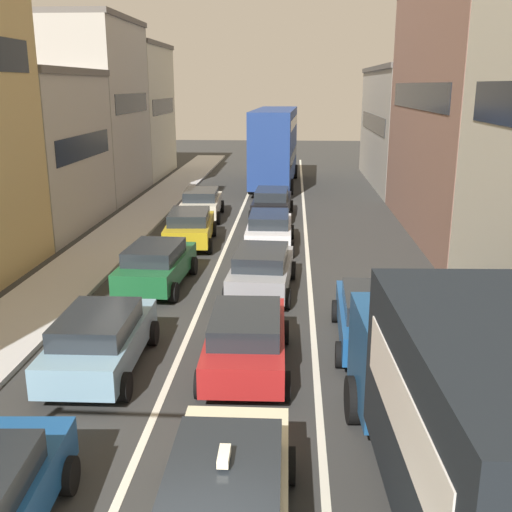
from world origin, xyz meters
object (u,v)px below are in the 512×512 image
(sedan_left_lane_fourth, at_px, (190,226))
(bus_mid_queue_primary, at_px, (275,144))
(taxi_centre_lane_front, at_px, (226,498))
(wagon_left_lane_second, at_px, (100,339))
(sedan_left_lane_fifth, at_px, (202,203))
(sedan_centre_lane_second, at_px, (246,338))
(sedan_centre_lane_fifth, at_px, (272,202))
(removalist_box_truck, at_px, (469,410))
(coupe_centre_lane_fourth, at_px, (269,229))
(sedan_left_lane_third, at_px, (156,264))
(sedan_right_lane_behind_truck, at_px, (374,316))
(hatchback_centre_lane_third, at_px, (262,269))

(sedan_left_lane_fourth, relative_size, bus_mid_queue_primary, 0.42)
(taxi_centre_lane_front, distance_m, bus_mid_queue_primary, 33.04)
(wagon_left_lane_second, xyz_separation_m, sedan_left_lane_fifth, (-0.15, 17.17, 0.00))
(sedan_centre_lane_second, relative_size, sedan_centre_lane_fifth, 1.00)
(sedan_left_lane_fifth, bearing_deg, sedan_centre_lane_fifth, -87.12)
(removalist_box_truck, xyz_separation_m, coupe_centre_lane_fourth, (-3.57, 16.42, -1.18))
(taxi_centre_lane_front, relative_size, bus_mid_queue_primary, 0.41)
(sedan_left_lane_third, relative_size, sedan_left_lane_fifth, 1.00)
(sedan_left_lane_fifth, distance_m, bus_mid_queue_primary, 11.04)
(sedan_centre_lane_fifth, xyz_separation_m, sedan_left_lane_fifth, (-3.57, -0.35, 0.00))
(wagon_left_lane_second, height_order, bus_mid_queue_primary, bus_mid_queue_primary)
(wagon_left_lane_second, xyz_separation_m, sedan_centre_lane_fifth, (3.43, 17.52, 0.00))
(taxi_centre_lane_front, bearing_deg, sedan_right_lane_behind_truck, -22.97)
(sedan_centre_lane_second, height_order, sedan_left_lane_fifth, same)
(coupe_centre_lane_fourth, bearing_deg, sedan_left_lane_fifth, 33.05)
(sedan_right_lane_behind_truck, bearing_deg, coupe_centre_lane_fourth, 19.58)
(sedan_left_lane_third, relative_size, coupe_centre_lane_fourth, 1.02)
(sedan_left_lane_fifth, bearing_deg, sedan_right_lane_behind_truck, -158.79)
(coupe_centre_lane_fourth, xyz_separation_m, sedan_left_lane_fifth, (-3.68, 5.60, 0.00))
(wagon_left_lane_second, relative_size, sedan_left_lane_fourth, 0.98)
(removalist_box_truck, height_order, taxi_centre_lane_front, removalist_box_truck)
(removalist_box_truck, xyz_separation_m, hatchback_centre_lane_third, (-3.60, 10.70, -1.18))
(removalist_box_truck, distance_m, bus_mid_queue_primary, 32.57)
(sedan_centre_lane_second, distance_m, sedan_left_lane_fourth, 12.02)
(sedan_left_lane_fourth, bearing_deg, removalist_box_truck, -161.30)
(removalist_box_truck, bearing_deg, taxi_centre_lane_front, 97.91)
(bus_mid_queue_primary, bearing_deg, taxi_centre_lane_front, -177.06)
(sedan_left_lane_third, bearing_deg, hatchback_centre_lane_third, -92.92)
(hatchback_centre_lane_third, relative_size, sedan_left_lane_fourth, 0.99)
(sedan_left_lane_third, relative_size, sedan_centre_lane_fifth, 1.01)
(taxi_centre_lane_front, distance_m, sedan_centre_lane_fifth, 23.02)
(sedan_centre_lane_second, distance_m, hatchback_centre_lane_third, 5.60)
(sedan_left_lane_fifth, bearing_deg, wagon_left_lane_second, 177.74)
(bus_mid_queue_primary, bearing_deg, sedan_left_lane_fifth, 164.18)
(wagon_left_lane_second, xyz_separation_m, bus_mid_queue_primary, (3.23, 27.48, 2.03))
(sedan_centre_lane_second, distance_m, sedan_left_lane_fifth, 17.28)
(wagon_left_lane_second, height_order, coupe_centre_lane_fourth, same)
(coupe_centre_lane_fourth, distance_m, sedan_right_lane_behind_truck, 10.16)
(sedan_centre_lane_fifth, bearing_deg, removalist_box_truck, -168.75)
(sedan_centre_lane_fifth, distance_m, sedan_left_lane_fifth, 3.59)
(sedan_centre_lane_second, relative_size, sedan_left_lane_third, 0.99)
(taxi_centre_lane_front, bearing_deg, wagon_left_lane_second, 32.60)
(hatchback_centre_lane_third, relative_size, coupe_centre_lane_fourth, 1.02)
(bus_mid_queue_primary, bearing_deg, removalist_box_truck, -170.85)
(sedan_centre_lane_second, xyz_separation_m, coupe_centre_lane_fourth, (0.10, 11.31, 0.00))
(removalist_box_truck, relative_size, sedan_left_lane_third, 1.78)
(sedan_centre_lane_fifth, bearing_deg, sedan_right_lane_behind_truck, -166.47)
(sedan_left_lane_fourth, bearing_deg, sedan_left_lane_third, 174.16)
(hatchback_centre_lane_third, xyz_separation_m, bus_mid_queue_primary, (-0.28, 21.63, 2.03))
(hatchback_centre_lane_third, relative_size, sedan_centre_lane_fifth, 1.01)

